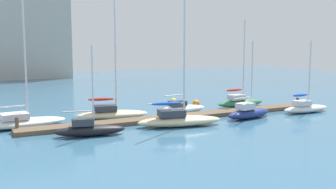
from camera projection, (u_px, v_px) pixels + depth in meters
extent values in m
plane|color=#386684|center=(178.00, 119.00, 36.04)|extent=(120.00, 120.00, 0.00)
cube|color=brown|center=(178.00, 117.00, 36.02)|extent=(27.99, 1.85, 0.36)
cylinder|color=brown|center=(17.00, 125.00, 30.63)|extent=(0.28, 0.28, 1.20)
cylinder|color=brown|center=(297.00, 103.00, 41.30)|extent=(0.28, 0.28, 1.20)
ellipsoid|color=white|center=(24.00, 123.00, 32.48)|extent=(7.06, 2.88, 0.76)
cube|color=silver|center=(15.00, 116.00, 32.03)|extent=(2.20, 1.76, 0.49)
cylinder|color=silver|center=(25.00, 52.00, 31.90)|extent=(0.14, 0.14, 10.72)
cylinder|color=silver|center=(9.00, 107.00, 31.71)|extent=(2.89, 0.38, 0.11)
ellipsoid|color=black|center=(90.00, 130.00, 29.57)|extent=(5.36, 2.29, 0.82)
cube|color=#333842|center=(83.00, 122.00, 29.34)|extent=(1.71, 1.23, 0.53)
cylinder|color=silver|center=(93.00, 85.00, 29.20)|extent=(0.13, 0.13, 5.90)
cylinder|color=silver|center=(78.00, 111.00, 29.14)|extent=(2.17, 0.49, 0.10)
ellipsoid|color=beige|center=(113.00, 115.00, 36.11)|extent=(6.72, 3.30, 0.78)
cube|color=#333842|center=(106.00, 108.00, 35.86)|extent=(2.18, 1.79, 0.51)
cylinder|color=silver|center=(115.00, 54.00, 35.47)|extent=(0.14, 0.14, 10.07)
cylinder|color=silver|center=(101.00, 99.00, 35.66)|extent=(2.67, 0.66, 0.11)
ellipsoid|color=#B72D28|center=(101.00, 99.00, 35.66)|extent=(2.46, 0.85, 0.28)
ellipsoid|color=beige|center=(180.00, 121.00, 32.93)|extent=(7.35, 3.34, 0.87)
cube|color=#333842|center=(172.00, 113.00, 32.65)|extent=(2.36, 1.77, 0.56)
cylinder|color=silver|center=(184.00, 47.00, 32.21)|extent=(0.14, 0.14, 11.31)
cylinder|color=silver|center=(166.00, 104.00, 32.44)|extent=(2.94, 0.71, 0.11)
ellipsoid|color=blue|center=(166.00, 104.00, 32.44)|extent=(2.70, 0.89, 0.28)
ellipsoid|color=white|center=(182.00, 109.00, 39.11)|extent=(5.29, 1.89, 0.75)
cube|color=#333842|center=(177.00, 103.00, 38.77)|extent=(1.62, 1.21, 0.49)
cylinder|color=silver|center=(184.00, 72.00, 38.75)|extent=(0.13, 0.13, 6.56)
cylinder|color=silver|center=(175.00, 95.00, 38.51)|extent=(2.19, 0.22, 0.11)
ellipsoid|color=navy|center=(249.00, 113.00, 36.37)|extent=(5.34, 2.44, 0.88)
cube|color=silver|center=(245.00, 106.00, 35.97)|extent=(1.71, 1.34, 0.57)
cylinder|color=silver|center=(252.00, 75.00, 36.05)|extent=(0.13, 0.13, 6.14)
cylinder|color=silver|center=(243.00, 98.00, 35.68)|extent=(2.15, 0.48, 0.10)
ellipsoid|color=#2D7047|center=(241.00, 103.00, 42.79)|extent=(5.71, 1.61, 0.80)
cube|color=silver|center=(237.00, 97.00, 42.45)|extent=(1.72, 1.10, 0.52)
cylinder|color=silver|center=(244.00, 60.00, 42.31)|extent=(0.13, 0.13, 8.39)
cylinder|color=silver|center=(234.00, 90.00, 42.18)|extent=(2.39, 0.13, 0.11)
ellipsoid|color=#B72D28|center=(234.00, 90.00, 42.18)|extent=(2.16, 0.38, 0.28)
ellipsoid|color=white|center=(306.00, 109.00, 39.31)|extent=(5.41, 1.60, 0.74)
cube|color=silver|center=(302.00, 103.00, 38.99)|extent=(1.63, 1.09, 0.48)
cylinder|color=silver|center=(310.00, 73.00, 38.96)|extent=(0.13, 0.13, 6.28)
cylinder|color=silver|center=(300.00, 95.00, 38.75)|extent=(2.27, 0.14, 0.11)
ellipsoid|color=blue|center=(300.00, 95.00, 38.75)|extent=(2.04, 0.39, 0.28)
sphere|color=orange|center=(196.00, 103.00, 42.61)|extent=(0.78, 0.78, 0.78)
sphere|color=yellow|center=(173.00, 101.00, 44.31)|extent=(0.72, 0.72, 0.72)
cube|color=#ADA89E|center=(8.00, 30.00, 75.69)|extent=(21.34, 11.74, 18.34)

